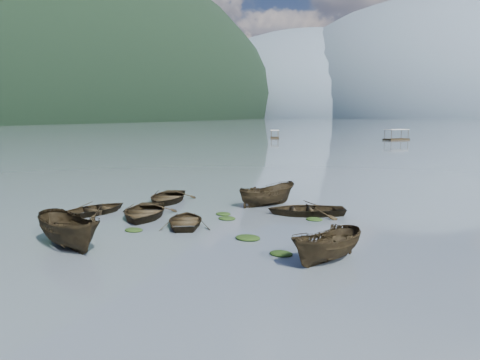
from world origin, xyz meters
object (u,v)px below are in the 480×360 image
at_px(rowboat_0, 144,217).
at_px(pontoon_left, 275,138).
at_px(rowboat_3, 186,225).
at_px(pontoon_centre, 396,140).

xyz_separation_m(rowboat_0, pontoon_left, (-27.02, 92.18, 0.00)).
relative_size(rowboat_0, pontoon_left, 0.95).
bearing_deg(rowboat_3, pontoon_centre, -118.81).
bearing_deg(rowboat_0, pontoon_left, 82.52).
distance_m(rowboat_0, pontoon_centre, 96.87).
height_order(rowboat_0, pontoon_centre, pontoon_centre).
xyz_separation_m(rowboat_3, pontoon_centre, (-0.41, 97.35, 0.00)).
distance_m(rowboat_0, pontoon_left, 96.06).
relative_size(rowboat_0, rowboat_3, 1.24).
bearing_deg(pontoon_left, rowboat_3, -94.30).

